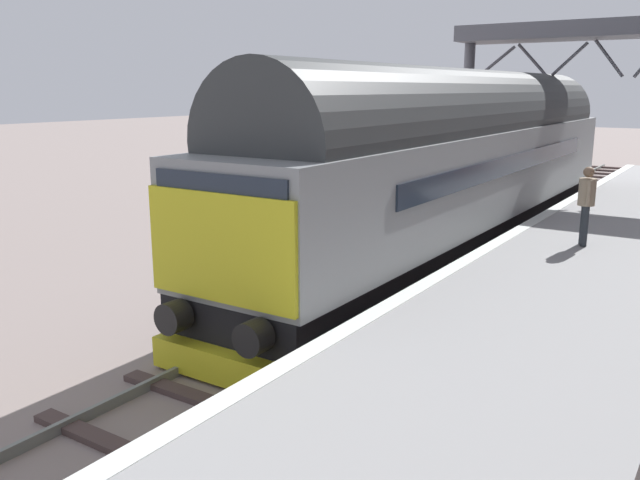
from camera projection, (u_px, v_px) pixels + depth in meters
name	position (u px, v px, depth m)	size (l,w,h in m)	color
ground_plane	(310.00, 335.00, 11.52)	(140.00, 140.00, 0.00)	gray
track_main	(310.00, 332.00, 11.51)	(2.50, 60.00, 0.15)	slate
station_platform	(517.00, 352.00, 9.49)	(4.00, 44.00, 1.01)	#999A9A
diesel_locomotive	(461.00, 159.00, 16.48)	(2.74, 18.46, 4.68)	black
waiting_passenger	(586.00, 199.00, 13.57)	(0.44, 0.48, 1.64)	#2D3339
overhead_footbridge	(610.00, 44.00, 20.01)	(9.30, 2.00, 6.21)	slate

